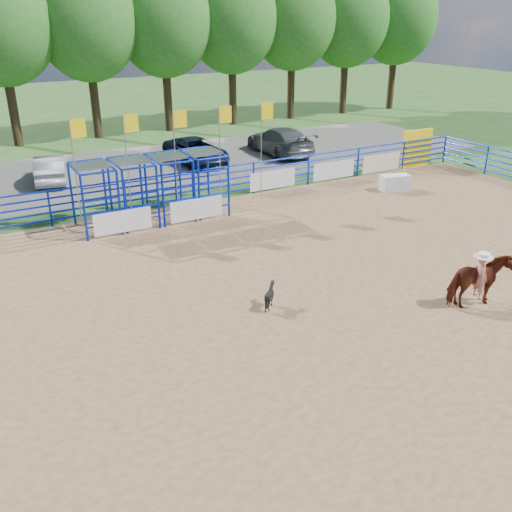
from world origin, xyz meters
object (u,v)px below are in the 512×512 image
object	(u,v)px
announcer_table	(395,183)
car_d	(280,141)
calf	(270,295)
car_c	(196,151)
horse_and_rider	(480,279)
car_b	(50,169)

from	to	relation	value
announcer_table	car_d	size ratio (longest dim) A/B	0.26
calf	car_c	size ratio (longest dim) A/B	0.15
calf	announcer_table	bearing A→B (deg)	-61.15
horse_and_rider	announcer_table	bearing A→B (deg)	60.12
horse_and_rider	calf	world-z (taller)	horse_and_rider
horse_and_rider	car_d	size ratio (longest dim) A/B	0.43
announcer_table	car_b	bearing A→B (deg)	146.03
horse_and_rider	calf	bearing A→B (deg)	151.45
calf	car_b	bearing A→B (deg)	6.14
horse_and_rider	car_d	world-z (taller)	horse_and_rider
announcer_table	car_d	distance (m)	9.00
horse_and_rider	calf	size ratio (longest dim) A/B	3.16
car_c	car_b	bearing A→B (deg)	176.64
car_c	car_d	bearing A→B (deg)	-7.60
car_b	horse_and_rider	bearing A→B (deg)	123.63
car_b	announcer_table	bearing A→B (deg)	156.63
car_b	car_c	world-z (taller)	car_c
car_d	horse_and_rider	bearing A→B (deg)	76.95
calf	car_b	world-z (taller)	car_b
announcer_table	car_d	xyz separation A→B (m)	(-0.91, 8.94, 0.40)
car_c	announcer_table	bearing A→B (deg)	-60.32
car_c	car_d	xyz separation A→B (m)	(5.16, -0.38, 0.10)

